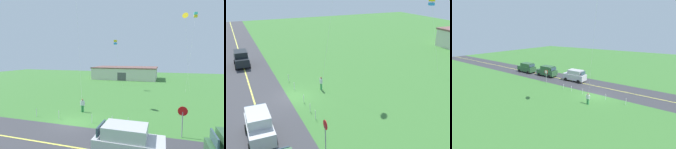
{
  "view_description": "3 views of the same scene",
  "coord_description": "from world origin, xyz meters",
  "views": [
    {
      "loc": [
        8.47,
        -14.68,
        6.5
      ],
      "look_at": [
        3.37,
        2.58,
        4.67
      ],
      "focal_mm": 27.95,
      "sensor_mm": 36.0,
      "label": 1
    },
    {
      "loc": [
        24.8,
        -5.71,
        11.94
      ],
      "look_at": [
        2.81,
        4.16,
        2.93
      ],
      "focal_mm": 40.5,
      "sensor_mm": 36.0,
      "label": 2
    },
    {
      "loc": [
        -9.61,
        21.45,
        9.49
      ],
      "look_at": [
        2.41,
        4.84,
        3.96
      ],
      "focal_mm": 26.04,
      "sensor_mm": 36.0,
      "label": 3
    }
  ],
  "objects": [
    {
      "name": "fence_post_0",
      "position": [
        -4.67,
        0.7,
        0.45
      ],
      "size": [
        0.05,
        0.05,
        0.9
      ],
      "primitive_type": "cylinder",
      "color": "silver",
      "rests_on": "ground"
    },
    {
      "name": "car_parked_east_near",
      "position": [
        13.19,
        -3.87,
        1.15
      ],
      "size": [
        4.4,
        2.12,
        2.24
      ],
      "color": "#2D5633",
      "rests_on": "ground"
    },
    {
      "name": "ground_plane",
      "position": [
        0.0,
        0.0,
        -0.05
      ],
      "size": [
        120.0,
        120.0,
        0.1
      ],
      "primitive_type": "cube",
      "color": "#3D7533"
    },
    {
      "name": "asphalt_road",
      "position": [
        0.0,
        -4.0,
        0.0
      ],
      "size": [
        120.0,
        7.0,
        0.0
      ],
      "primitive_type": "cube",
      "color": "#38383D",
      "rests_on": "ground"
    },
    {
      "name": "road_centre_stripe",
      "position": [
        0.0,
        -4.0,
        0.01
      ],
      "size": [
        120.0,
        0.16,
        0.0
      ],
      "primitive_type": "cube",
      "color": "#E5E04C",
      "rests_on": "asphalt_road"
    },
    {
      "name": "fence_post_3",
      "position": [
        3.95,
        0.7,
        0.45
      ],
      "size": [
        0.05,
        0.05,
        0.9
      ],
      "primitive_type": "cylinder",
      "color": "silver",
      "rests_on": "ground"
    },
    {
      "name": "fence_post_4",
      "position": [
        5.5,
        0.7,
        0.45
      ],
      "size": [
        0.05,
        0.05,
        0.9
      ],
      "primitive_type": "cylinder",
      "color": "silver",
      "rests_on": "ground"
    },
    {
      "name": "fence_post_1",
      "position": [
        -1.87,
        0.7,
        0.45
      ],
      "size": [
        0.05,
        0.05,
        0.9
      ],
      "primitive_type": "cylinder",
      "color": "silver",
      "rests_on": "ground"
    },
    {
      "name": "car_parked_east_far",
      "position": [
        19.31,
        -3.58,
        1.15
      ],
      "size": [
        4.4,
        2.12,
        2.24
      ],
      "color": "#2D5633",
      "rests_on": "ground"
    },
    {
      "name": "stop_sign",
      "position": [
        10.06,
        -0.1,
        1.8
      ],
      "size": [
        0.76,
        0.08,
        2.56
      ],
      "color": "gray",
      "rests_on": "ground"
    },
    {
      "name": "person_adult_near",
      "position": [
        -0.52,
        3.52,
        0.86
      ],
      "size": [
        0.58,
        0.22,
        1.6
      ],
      "rotation": [
        0.0,
        0.0,
        3.59
      ],
      "color": "#338C4C",
      "rests_on": "ground"
    },
    {
      "name": "car_suv_foreground",
      "position": [
        6.46,
        -4.34,
        1.15
      ],
      "size": [
        4.4,
        2.12,
        2.24
      ],
      "color": "#B7B7BC",
      "rests_on": "ground"
    },
    {
      "name": "fence_post_2",
      "position": [
        1.85,
        0.7,
        0.45
      ],
      "size": [
        0.05,
        0.05,
        0.9
      ],
      "primitive_type": "cylinder",
      "color": "silver",
      "rests_on": "ground"
    }
  ]
}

